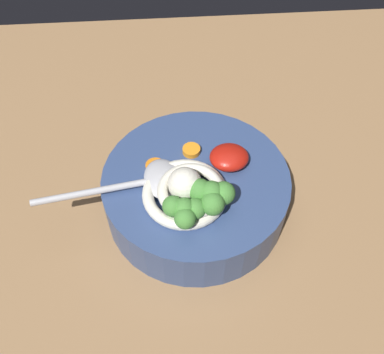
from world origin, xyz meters
TOP-DOWN VIEW (x-y plane):
  - table_slab at (0.00, 0.00)cm, footprint 93.18×93.18cm
  - soup_bowl at (2.94, 2.28)cm, footprint 22.62×22.62cm
  - noodle_pile at (1.62, -0.63)cm, footprint 10.75×10.54cm
  - soup_spoon at (-2.34, 1.45)cm, footprint 17.52×6.61cm
  - chili_sauce_dollop at (7.09, 4.12)cm, footprint 4.74×4.27cm
  - broccoli_floret_left at (1.21, -3.96)cm, footprint 4.56×3.92cm
  - broccoli_floret_beside_chili at (4.25, -2.38)cm, footprint 5.15×4.43cm
  - carrot_slice_beside_noodles at (-1.86, 4.14)cm, footprint 2.31×2.31cm
  - carrot_slice_rear at (2.70, 6.23)cm, footprint 2.21×2.21cm

SIDE VIEW (x-z plane):
  - table_slab at x=0.00cm, z-range 0.00..2.71cm
  - soup_bowl at x=2.94cm, z-range 2.81..8.89cm
  - carrot_slice_beside_noodles at x=-1.86cm, z-range 8.79..9.27cm
  - carrot_slice_rear at x=2.70cm, z-range 8.79..9.49cm
  - soup_spoon at x=-2.34cm, z-range 8.79..10.39cm
  - chili_sauce_dollop at x=7.09cm, z-range 8.79..10.93cm
  - noodle_pile at x=1.62cm, z-range 7.98..12.30cm
  - broccoli_floret_left at x=1.21cm, z-range 9.25..12.85cm
  - broccoli_floret_beside_chili at x=4.25cm, z-range 9.31..13.38cm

